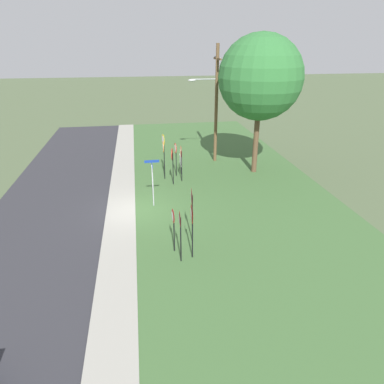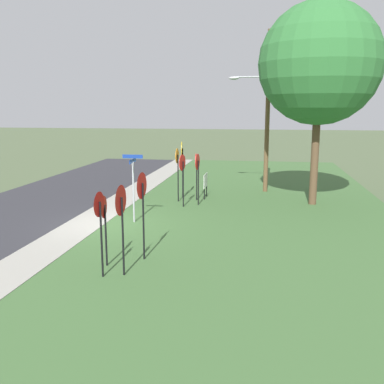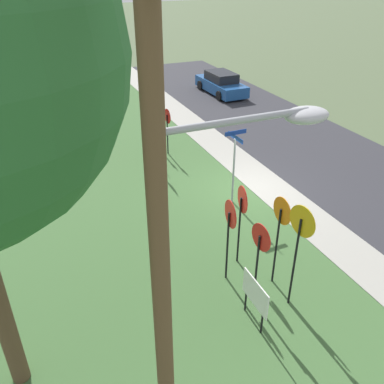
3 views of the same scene
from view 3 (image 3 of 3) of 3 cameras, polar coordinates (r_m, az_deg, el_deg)
ground_plane at (r=15.81m, az=8.13°, el=0.15°), size 160.00×160.00×0.00m
road_asphalt at (r=18.56m, az=21.00°, el=3.04°), size 44.00×6.40×0.01m
sidewalk_strip at (r=16.19m, az=10.57°, el=0.79°), size 44.00×1.60×0.06m
grass_median at (r=14.01m, az=-13.56°, el=-4.56°), size 44.00×12.00×0.04m
stop_sign_near_left at (r=10.55m, az=12.18°, el=-4.20°), size 0.72×0.09×2.61m
stop_sign_near_right at (r=10.55m, az=5.26°, el=-4.42°), size 0.75×0.12×2.44m
stop_sign_far_left at (r=11.18m, az=6.91°, el=-2.30°), size 0.75×0.17×2.45m
stop_sign_far_center at (r=9.84m, az=14.77°, el=-5.77°), size 0.78×0.14×2.88m
stop_sign_far_right at (r=9.96m, az=9.39°, el=-7.64°), size 0.70×0.11×2.34m
yield_sign_near_left at (r=18.15m, az=-3.40°, el=9.81°), size 0.65×0.12×2.08m
yield_sign_near_right at (r=18.76m, az=-4.88°, el=11.16°), size 0.69×0.11×2.37m
yield_sign_far_left at (r=18.37m, az=-6.26°, el=11.13°), size 0.84×0.11×2.52m
yield_sign_far_right at (r=17.07m, az=-5.56°, el=10.15°), size 0.80×0.12×2.68m
street_name_post at (r=14.20m, az=5.88°, el=4.38°), size 0.96×0.82×2.74m
utility_pole at (r=4.89m, az=-2.86°, el=-8.66°), size 2.10×2.24×8.56m
notice_board at (r=9.97m, az=8.77°, el=-14.01°), size 1.10×0.06×1.25m
parked_sedan_distant at (r=27.76m, az=4.07°, el=14.79°), size 4.43×1.98×1.39m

